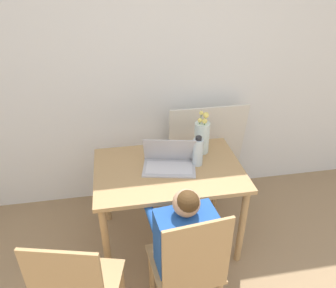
% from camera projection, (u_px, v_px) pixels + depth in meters
% --- Properties ---
extents(wall_back, '(6.40, 0.05, 2.50)m').
position_uv_depth(wall_back, '(165.00, 65.00, 2.69)').
color(wall_back, white).
rests_on(wall_back, ground_plane).
extents(dining_table, '(1.07, 0.72, 0.70)m').
position_uv_depth(dining_table, '(168.00, 178.00, 2.42)').
color(dining_table, tan).
rests_on(dining_table, ground_plane).
extents(chair_occupied, '(0.44, 0.44, 0.92)m').
position_uv_depth(chair_occupied, '(188.00, 268.00, 1.92)').
color(chair_occupied, tan).
rests_on(chair_occupied, ground_plane).
extents(person_seated, '(0.39, 0.45, 0.98)m').
position_uv_depth(person_seated, '(182.00, 236.00, 1.95)').
color(person_seated, '#1E4C9E').
rests_on(person_seated, ground_plane).
extents(laptop, '(0.42, 0.30, 0.22)m').
position_uv_depth(laptop, '(169.00, 161.00, 2.37)').
color(laptop, '#B2B2B7').
rests_on(laptop, dining_table).
extents(flower_vase, '(0.12, 0.12, 0.34)m').
position_uv_depth(flower_vase, '(202.00, 136.00, 2.51)').
color(flower_vase, silver).
rests_on(flower_vase, dining_table).
extents(water_bottle, '(0.08, 0.08, 0.23)m').
position_uv_depth(water_bottle, '(198.00, 152.00, 2.37)').
color(water_bottle, silver).
rests_on(water_bottle, dining_table).
extents(cardboard_panel, '(0.70, 0.15, 0.93)m').
position_uv_depth(cardboard_panel, '(205.00, 151.00, 3.04)').
color(cardboard_panel, silver).
rests_on(cardboard_panel, ground_plane).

